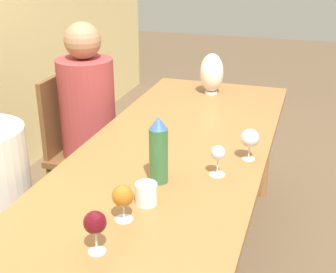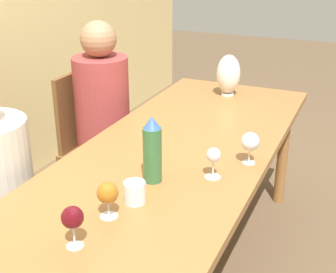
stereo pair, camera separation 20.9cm
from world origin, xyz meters
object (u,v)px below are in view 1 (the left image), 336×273
object	(u,v)px
wine_glass_2	(250,139)
chair_far	(79,144)
wine_glass_1	(96,223)
wine_glass_3	(123,197)
wine_glass_0	(218,154)
vase	(212,73)
person_far	(90,119)
water_tumbler	(146,194)
water_bottle	(159,151)

from	to	relation	value
wine_glass_2	chair_far	bearing A→B (deg)	66.93
wine_glass_1	wine_glass_3	size ratio (longest dim) A/B	1.08
wine_glass_1	chair_far	xyz separation A→B (m)	(1.31, 0.77, -0.39)
wine_glass_0	wine_glass_2	distance (m)	0.22
vase	person_far	xyz separation A→B (m)	(-0.43, 0.66, -0.23)
water_tumbler	wine_glass_0	distance (m)	0.37
wine_glass_0	vase	bearing A→B (deg)	14.18
wine_glass_1	chair_far	size ratio (longest dim) A/B	0.16
wine_glass_0	wine_glass_3	world-z (taller)	wine_glass_3
wine_glass_0	wine_glass_3	bearing A→B (deg)	150.92
vase	wine_glass_0	size ratio (longest dim) A/B	1.94
vase	wine_glass_1	world-z (taller)	vase
vase	wine_glass_0	distance (m)	1.14
water_bottle	vase	size ratio (longest dim) A/B	1.09
water_bottle	wine_glass_0	xyz separation A→B (m)	(0.13, -0.22, -0.04)
chair_far	wine_glass_2	bearing A→B (deg)	-113.07
water_bottle	chair_far	world-z (taller)	water_bottle
water_bottle	wine_glass_2	distance (m)	0.45
water_tumbler	person_far	size ratio (longest dim) A/B	0.07
vase	wine_glass_1	distance (m)	1.73
water_tumbler	wine_glass_2	xyz separation A→B (m)	(0.50, -0.31, 0.06)
water_bottle	person_far	world-z (taller)	person_far
chair_far	person_far	size ratio (longest dim) A/B	0.74
wine_glass_1	person_far	world-z (taller)	person_far
wine_glass_1	person_far	size ratio (longest dim) A/B	0.12
water_bottle	chair_far	size ratio (longest dim) A/B	0.30
wine_glass_3	wine_glass_1	bearing A→B (deg)	178.22
wine_glass_1	wine_glass_2	xyz separation A→B (m)	(0.83, -0.35, -0.01)
vase	wine_glass_3	world-z (taller)	vase
water_bottle	wine_glass_3	size ratio (longest dim) A/B	2.09
water_tumbler	vase	xyz separation A→B (m)	(1.41, 0.07, 0.09)
water_tumbler	wine_glass_1	xyz separation A→B (m)	(-0.33, 0.04, 0.06)
wine_glass_3	chair_far	xyz separation A→B (m)	(1.11, 0.78, -0.37)
water_bottle	wine_glass_1	size ratio (longest dim) A/B	1.93
wine_glass_3	water_bottle	bearing A→B (deg)	-4.74
wine_glass_1	wine_glass_2	size ratio (longest dim) A/B	1.01
wine_glass_2	water_tumbler	bearing A→B (deg)	148.64
water_bottle	person_far	distance (m)	1.10
wine_glass_3	wine_glass_0	bearing A→B (deg)	-29.08
chair_far	wine_glass_1	bearing A→B (deg)	-149.40
wine_glass_2	chair_far	distance (m)	1.28
water_tumbler	wine_glass_3	distance (m)	0.14
wine_glass_3	water_tumbler	bearing A→B (deg)	-16.87
vase	wine_glass_3	bearing A→B (deg)	-178.67
wine_glass_2	wine_glass_3	xyz separation A→B (m)	(-0.63, 0.34, -0.01)
vase	person_far	distance (m)	0.82
wine_glass_0	wine_glass_2	xyz separation A→B (m)	(0.19, -0.10, 0.00)
vase	wine_glass_0	world-z (taller)	vase
water_tumbler	wine_glass_2	distance (m)	0.59
wine_glass_1	person_far	distance (m)	1.49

